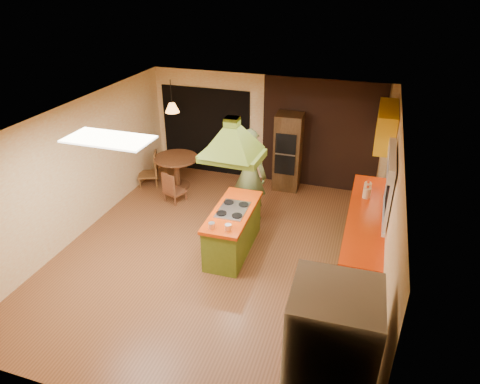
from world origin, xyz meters
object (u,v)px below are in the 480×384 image
(refrigerator, at_px, (327,370))
(canister_large, at_px, (367,188))
(man, at_px, (250,175))
(kitchen_island, at_px, (233,230))
(wall_oven, at_px, (288,152))
(dining_table, at_px, (177,166))

(refrigerator, height_order, canister_large, refrigerator)
(man, bearing_deg, refrigerator, 124.34)
(kitchen_island, bearing_deg, canister_large, 27.58)
(wall_oven, height_order, dining_table, wall_oven)
(wall_oven, bearing_deg, dining_table, -165.12)
(man, bearing_deg, kitchen_island, 100.39)
(refrigerator, distance_m, canister_large, 4.21)
(dining_table, xyz_separation_m, canister_large, (4.23, -0.81, 0.49))
(refrigerator, xyz_separation_m, wall_oven, (-1.65, 5.77, -0.12))
(man, relative_size, canister_large, 9.60)
(wall_oven, bearing_deg, kitchen_island, -100.33)
(canister_large, bearing_deg, dining_table, 169.22)
(kitchen_island, bearing_deg, refrigerator, -57.20)
(refrigerator, bearing_deg, dining_table, 127.23)
(canister_large, bearing_deg, refrigerator, -92.14)
(man, relative_size, refrigerator, 0.95)
(canister_large, bearing_deg, man, -179.41)
(man, xyz_separation_m, refrigerator, (2.08, -4.18, 0.05))
(wall_oven, relative_size, canister_large, 8.85)
(man, height_order, dining_table, man)
(kitchen_island, relative_size, refrigerator, 0.82)
(dining_table, bearing_deg, refrigerator, -50.88)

